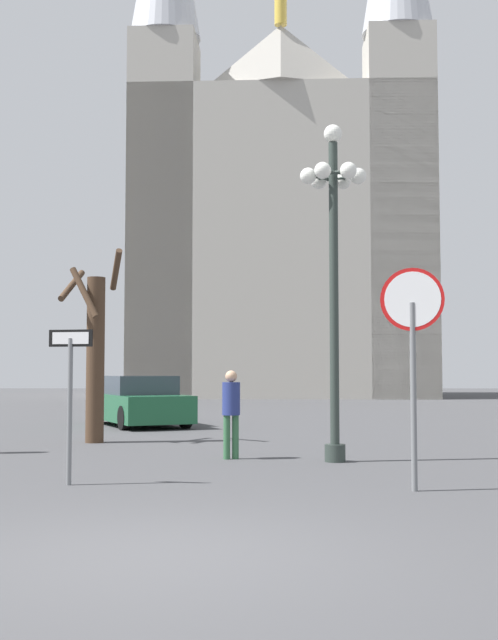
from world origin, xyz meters
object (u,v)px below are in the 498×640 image
one_way_arrow_sign (69,386)px  pedestrian_walking (230,406)px  stop_sign (411,332)px  bare_tree (93,351)px  street_lamp (332,249)px  parked_car_near_green (138,402)px  cathedral (280,214)px

one_way_arrow_sign → pedestrian_walking: (2.17, 3.16, -0.42)m
stop_sign → bare_tree: size_ratio=0.70×
street_lamp → bare_tree: bearing=143.6°
stop_sign → bare_tree: (-5.56, 6.89, -0.09)m
stop_sign → parked_car_near_green: (-5.29, 12.13, -1.42)m
bare_tree → stop_sign: bearing=-51.1°
parked_car_near_green → pedestrian_walking: pedestrian_walking is taller
stop_sign → parked_car_near_green: 13.31m
parked_car_near_green → cathedral: bearing=78.2°
bare_tree → parked_car_near_green: 5.41m
street_lamp → stop_sign: bearing=-78.3°
cathedral → stop_sign: 37.46m
stop_sign → one_way_arrow_sign: bearing=173.2°
cathedral → parked_car_near_green: 26.83m
cathedral → bare_tree: (-5.34, -29.52, -8.89)m
one_way_arrow_sign → street_lamp: bearing=34.6°
cathedral → parked_car_near_green: cathedral is taller
stop_sign → one_way_arrow_sign: (-4.66, 0.55, -0.72)m
parked_car_near_green → street_lamp: bearing=-62.4°
cathedral → stop_sign: bearing=-89.6°
stop_sign → pedestrian_walking: bearing=123.8°
cathedral → street_lamp: cathedral is taller
one_way_arrow_sign → parked_car_near_green: 11.61m
stop_sign → parked_car_near_green: stop_sign is taller
street_lamp → pedestrian_walking: street_lamp is taller
cathedral → one_way_arrow_sign: size_ratio=15.93×
bare_tree → pedestrian_walking: size_ratio=2.69×
street_lamp → one_way_arrow_sign: bearing=-145.4°
street_lamp → cathedral: bearing=89.2°
bare_tree → cathedral: bearing=79.8°
parked_car_near_green → pedestrian_walking: 8.87m
pedestrian_walking → cathedral: bearing=86.0°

